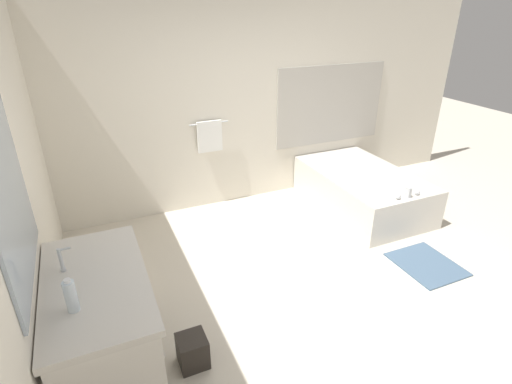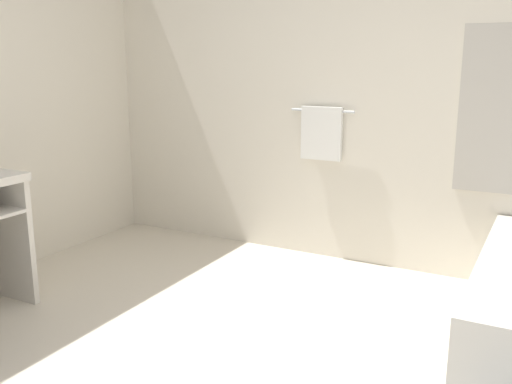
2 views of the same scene
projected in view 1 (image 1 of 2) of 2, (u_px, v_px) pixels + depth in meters
ground_plane at (314, 294)px, 3.82m from camera, size 16.00×16.00×0.00m
wall_back_with_blinds at (233, 104)px, 5.09m from camera, size 7.40×0.13×2.70m
wall_left_with_mirror at (12, 216)px, 2.42m from camera, size 0.08×7.40×2.70m
vanity_counter at (101, 307)px, 2.77m from camera, size 0.67×1.28×0.86m
sink_faucet at (61, 260)px, 2.70m from camera, size 0.09×0.04×0.18m
bathtub at (362, 188)px, 5.33m from camera, size 1.09×1.78×0.62m
water_bottle_1 at (71, 296)px, 2.35m from camera, size 0.07×0.07×0.23m
waste_bin at (193, 351)px, 3.04m from camera, size 0.22×0.22×0.26m
bath_mat at (426, 264)px, 4.23m from camera, size 0.59×0.68×0.02m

